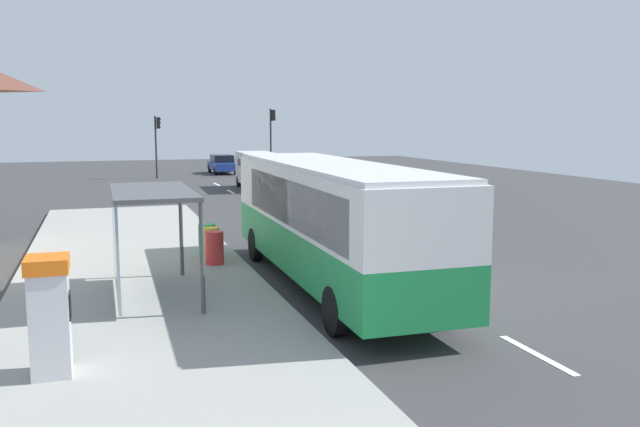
{
  "coord_description": "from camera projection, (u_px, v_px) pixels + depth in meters",
  "views": [
    {
      "loc": [
        -7.21,
        -15.91,
        4.24
      ],
      "look_at": [
        -1.0,
        2.91,
        1.5
      ],
      "focal_mm": 37.46,
      "sensor_mm": 36.0,
      "label": 1
    }
  ],
  "objects": [
    {
      "name": "lane_stripe_seg_3",
      "position": [
        302.0,
        230.0,
        26.33
      ],
      "size": [
        0.16,
        2.2,
        0.01
      ],
      "primitive_type": "cube",
      "color": "silver",
      "rests_on": "ground"
    },
    {
      "name": "sedan_near",
      "position": [
        222.0,
        164.0,
        54.61
      ],
      "size": [
        1.84,
        4.4,
        1.52
      ],
      "color": "navy",
      "rests_on": "ground"
    },
    {
      "name": "lane_stripe_seg_1",
      "position": [
        415.0,
        290.0,
        16.92
      ],
      "size": [
        0.16,
        2.2,
        0.01
      ],
      "primitive_type": "cube",
      "color": "silver",
      "rests_on": "ground"
    },
    {
      "name": "bus",
      "position": [
        330.0,
        217.0,
        16.94
      ],
      "size": [
        2.65,
        11.04,
        3.21
      ],
      "color": "#1E8C47",
      "rests_on": "ground"
    },
    {
      "name": "traffic_light_near_side",
      "position": [
        272.0,
        132.0,
        51.44
      ],
      "size": [
        0.49,
        0.28,
        5.2
      ],
      "color": "#2D2D2D",
      "rests_on": "ground"
    },
    {
      "name": "bus_shelter",
      "position": [
        139.0,
        215.0,
        15.37
      ],
      "size": [
        1.8,
        4.0,
        2.5
      ],
      "color": "#4C4C51",
      "rests_on": "sidewalk_platform"
    },
    {
      "name": "ticket_machine",
      "position": [
        50.0,
        315.0,
        10.67
      ],
      "size": [
        0.66,
        0.76,
        1.94
      ],
      "color": "silver",
      "rests_on": "sidewalk_platform"
    },
    {
      "name": "ground_plane",
      "position": [
        266.0,
        214.0,
        30.96
      ],
      "size": [
        56.0,
        92.0,
        0.04
      ],
      "primitive_type": "cube",
      "color": "#38383A"
    },
    {
      "name": "lane_stripe_seg_6",
      "position": [
        231.0,
        192.0,
        40.44
      ],
      "size": [
        0.16,
        2.2,
        0.01
      ],
      "primitive_type": "cube",
      "color": "silver",
      "rests_on": "ground"
    },
    {
      "name": "traffic_light_far_side",
      "position": [
        157.0,
        137.0,
        49.57
      ],
      "size": [
        0.49,
        0.28,
        4.62
      ],
      "color": "#2D2D2D",
      "rests_on": "ground"
    },
    {
      "name": "sidewalk_platform",
      "position": [
        137.0,
        279.0,
        17.67
      ],
      "size": [
        6.2,
        30.0,
        0.18
      ],
      "primitive_type": "cube",
      "color": "#999993",
      "rests_on": "ground"
    },
    {
      "name": "lane_stripe_seg_5",
      "position": [
        248.0,
        201.0,
        35.73
      ],
      "size": [
        0.16,
        2.2,
        0.01
      ],
      "primitive_type": "cube",
      "color": "silver",
      "rests_on": "ground"
    },
    {
      "name": "recycling_bin_red",
      "position": [
        215.0,
        248.0,
        19.07
      ],
      "size": [
        0.52,
        0.52,
        0.95
      ],
      "primitive_type": "cylinder",
      "color": "red",
      "rests_on": "sidewalk_platform"
    },
    {
      "name": "lane_stripe_seg_7",
      "position": [
        217.0,
        184.0,
        45.14
      ],
      "size": [
        0.16,
        2.2,
        0.01
      ],
      "primitive_type": "cube",
      "color": "silver",
      "rests_on": "ground"
    },
    {
      "name": "recycling_bin_green",
      "position": [
        207.0,
        240.0,
        20.39
      ],
      "size": [
        0.52,
        0.52,
        0.95
      ],
      "primitive_type": "cylinder",
      "color": "green",
      "rests_on": "sidewalk_platform"
    },
    {
      "name": "recycling_bin_yellow",
      "position": [
        211.0,
        244.0,
        19.73
      ],
      "size": [
        0.52,
        0.52,
        0.95
      ],
      "primitive_type": "cylinder",
      "color": "yellow",
      "rests_on": "sidewalk_platform"
    },
    {
      "name": "lane_stripe_seg_4",
      "position": [
        271.0,
        213.0,
        31.03
      ],
      "size": [
        0.16,
        2.2,
        0.01
      ],
      "primitive_type": "cube",
      "color": "silver",
      "rests_on": "ground"
    },
    {
      "name": "lane_stripe_seg_0",
      "position": [
        537.0,
        355.0,
        12.22
      ],
      "size": [
        0.16,
        2.2,
        0.01
      ],
      "primitive_type": "cube",
      "color": "silver",
      "rests_on": "ground"
    },
    {
      "name": "lane_stripe_seg_2",
      "position": [
        346.0,
        253.0,
        21.62
      ],
      "size": [
        0.16,
        2.2,
        0.01
      ],
      "primitive_type": "cube",
      "color": "silver",
      "rests_on": "ground"
    },
    {
      "name": "white_van",
      "position": [
        258.0,
        168.0,
        41.87
      ],
      "size": [
        2.17,
        5.26,
        2.3
      ],
      "color": "silver",
      "rests_on": "ground"
    }
  ]
}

